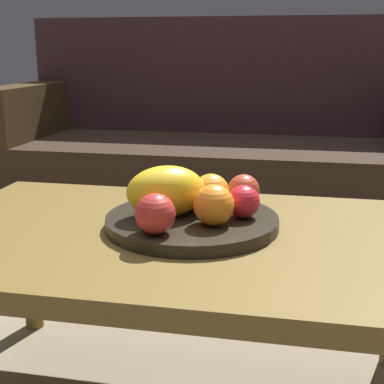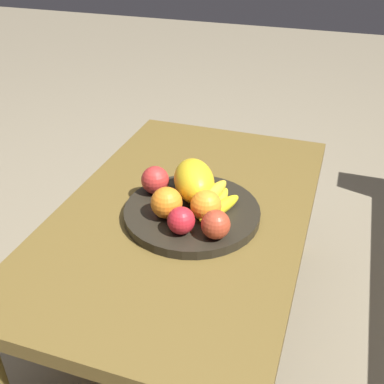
% 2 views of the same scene
% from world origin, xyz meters
% --- Properties ---
extents(coffee_table, '(1.04, 0.64, 0.41)m').
position_xyz_m(coffee_table, '(0.00, 0.00, 0.37)').
color(coffee_table, brown).
rests_on(coffee_table, ground_plane).
extents(couch, '(1.70, 0.70, 0.90)m').
position_xyz_m(couch, '(-0.13, 1.23, 0.30)').
color(couch, black).
rests_on(couch, ground_plane).
extents(fruit_bowl, '(0.35, 0.35, 0.03)m').
position_xyz_m(fruit_bowl, '(0.03, 0.03, 0.43)').
color(fruit_bowl, black).
rests_on(fruit_bowl, coffee_table).
extents(melon_large_front, '(0.19, 0.17, 0.10)m').
position_xyz_m(melon_large_front, '(-0.02, 0.02, 0.49)').
color(melon_large_front, yellow).
rests_on(melon_large_front, fruit_bowl).
extents(orange_front, '(0.08, 0.08, 0.08)m').
position_xyz_m(orange_front, '(0.06, 0.08, 0.48)').
color(orange_front, orange).
rests_on(orange_front, fruit_bowl).
extents(orange_left, '(0.08, 0.08, 0.08)m').
position_xyz_m(orange_left, '(0.08, -0.02, 0.48)').
color(orange_left, orange).
rests_on(orange_left, fruit_bowl).
extents(apple_front, '(0.08, 0.08, 0.08)m').
position_xyz_m(apple_front, '(-0.02, -0.09, 0.48)').
color(apple_front, red).
rests_on(apple_front, fruit_bowl).
extents(apple_left, '(0.07, 0.07, 0.07)m').
position_xyz_m(apple_left, '(0.12, 0.12, 0.47)').
color(apple_left, '#B23F26').
rests_on(apple_left, fruit_bowl).
extents(apple_right, '(0.07, 0.07, 0.07)m').
position_xyz_m(apple_right, '(0.13, 0.04, 0.47)').
color(apple_right, red).
rests_on(apple_right, fruit_bowl).
extents(banana_bunch, '(0.17, 0.10, 0.06)m').
position_xyz_m(banana_bunch, '(0.02, 0.09, 0.47)').
color(banana_bunch, yellow).
rests_on(banana_bunch, fruit_bowl).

